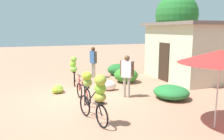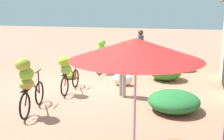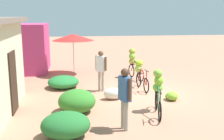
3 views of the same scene
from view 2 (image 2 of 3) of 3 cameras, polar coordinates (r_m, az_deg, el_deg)
The scene contains 12 objects.
ground_plane at distance 9.61m, azimuth -7.43°, elevation -3.43°, with size 60.00×60.00×0.00m, color #B1765C.
hedge_bush_front_left at distance 12.36m, azimuth 13.35°, elevation 1.51°, with size 1.09×1.29×0.68m, color #246A2D.
hedge_bush_front_right at distance 10.55m, azimuth 11.00°, elevation -0.03°, with size 1.26×1.22×0.75m, color #327A28.
hedge_bush_mid at distance 7.46m, azimuth 12.60°, elevation -6.23°, with size 1.45×1.36×0.51m, color #257234.
market_umbrella at distance 4.48m, azimuth 4.94°, elevation 4.34°, with size 2.18×2.18×2.16m.
bicycle_leftmost at distance 11.36m, azimuth -1.93°, elevation 3.38°, with size 1.68×0.54×1.42m.
bicycle_near_pile at distance 8.65m, azimuth -9.26°, elevation -0.11°, with size 1.61×0.38×1.23m.
bicycle_center_loaded at distance 7.06m, azimuth -16.99°, elevation -2.24°, with size 1.69×0.50×1.49m.
banana_pile_on_ground at distance 10.74m, azimuth -8.75°, elevation -0.97°, with size 0.65×0.59×0.33m.
produce_sack at distance 9.66m, azimuth 2.20°, elevation -1.91°, with size 0.70×0.44×0.44m, color silver.
person_vendor at distance 12.17m, azimuth 5.87°, elevation 5.10°, with size 0.55×0.33×1.74m.
person_bystander at distance 8.23m, azimuth 2.21°, elevation 1.44°, with size 0.43×0.44×1.70m.
Camera 2 is at (8.44, 3.79, 2.60)m, focal length 44.40 mm.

